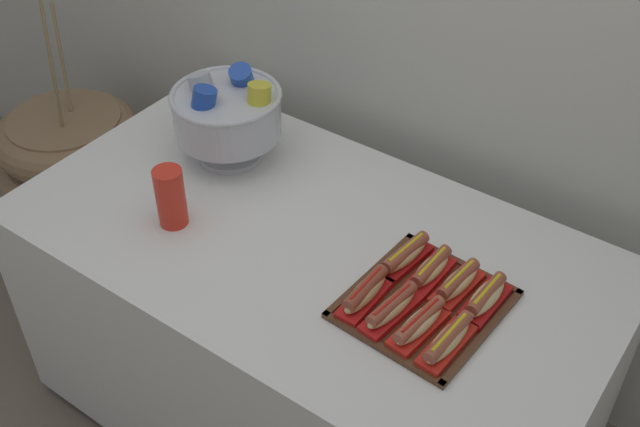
{
  "coord_description": "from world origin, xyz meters",
  "views": [
    {
      "loc": [
        0.89,
        -1.21,
        2.13
      ],
      "look_at": [
        0.01,
        0.04,
        0.84
      ],
      "focal_mm": 43.81,
      "sensor_mm": 36.0,
      "label": 1
    }
  ],
  "objects_px": {
    "hot_dog_6": "(458,283)",
    "hot_dog_7": "(485,298)",
    "hot_dog_3": "(448,341)",
    "hot_dog_5": "(431,270)",
    "hot_dog_2": "(419,324)",
    "hot_dog_4": "(405,256)",
    "hot_dog_1": "(392,308)",
    "punch_bowl": "(227,112)",
    "buffet_table": "(311,333)",
    "serving_tray": "(424,305)",
    "hot_dog_0": "(365,293)",
    "cup_stack": "(171,197)",
    "floor_vase": "(81,188)"
  },
  "relations": [
    {
      "from": "hot_dog_6",
      "to": "hot_dog_7",
      "type": "relative_size",
      "value": 1.02
    },
    {
      "from": "hot_dog_3",
      "to": "hot_dog_5",
      "type": "xyz_separation_m",
      "value": [
        -0.14,
        0.17,
        -0.0
      ]
    },
    {
      "from": "hot_dog_2",
      "to": "hot_dog_4",
      "type": "distance_m",
      "value": 0.22
    },
    {
      "from": "hot_dog_5",
      "to": "hot_dog_6",
      "type": "relative_size",
      "value": 0.92
    },
    {
      "from": "hot_dog_1",
      "to": "punch_bowl",
      "type": "height_order",
      "value": "punch_bowl"
    },
    {
      "from": "buffet_table",
      "to": "punch_bowl",
      "type": "height_order",
      "value": "punch_bowl"
    },
    {
      "from": "hot_dog_2",
      "to": "punch_bowl",
      "type": "relative_size",
      "value": 0.56
    },
    {
      "from": "serving_tray",
      "to": "hot_dog_0",
      "type": "relative_size",
      "value": 2.19
    },
    {
      "from": "hot_dog_1",
      "to": "cup_stack",
      "type": "relative_size",
      "value": 1.09
    },
    {
      "from": "floor_vase",
      "to": "punch_bowl",
      "type": "height_order",
      "value": "floor_vase"
    },
    {
      "from": "serving_tray",
      "to": "cup_stack",
      "type": "distance_m",
      "value": 0.7
    },
    {
      "from": "serving_tray",
      "to": "cup_stack",
      "type": "xyz_separation_m",
      "value": [
        -0.69,
        -0.12,
        0.08
      ]
    },
    {
      "from": "hot_dog_6",
      "to": "cup_stack",
      "type": "distance_m",
      "value": 0.76
    },
    {
      "from": "hot_dog_5",
      "to": "buffet_table",
      "type": "bearing_deg",
      "value": -171.77
    },
    {
      "from": "hot_dog_3",
      "to": "hot_dog_4",
      "type": "height_order",
      "value": "hot_dog_4"
    },
    {
      "from": "hot_dog_0",
      "to": "hot_dog_3",
      "type": "height_order",
      "value": "hot_dog_0"
    },
    {
      "from": "hot_dog_4",
      "to": "cup_stack",
      "type": "relative_size",
      "value": 1.05
    },
    {
      "from": "hot_dog_5",
      "to": "hot_dog_7",
      "type": "relative_size",
      "value": 0.94
    },
    {
      "from": "hot_dog_3",
      "to": "hot_dog_5",
      "type": "bearing_deg",
      "value": 128.81
    },
    {
      "from": "punch_bowl",
      "to": "cup_stack",
      "type": "height_order",
      "value": "punch_bowl"
    },
    {
      "from": "hot_dog_6",
      "to": "hot_dog_7",
      "type": "distance_m",
      "value": 0.08
    },
    {
      "from": "buffet_table",
      "to": "hot_dog_0",
      "type": "relative_size",
      "value": 9.15
    },
    {
      "from": "hot_dog_6",
      "to": "hot_dog_2",
      "type": "bearing_deg",
      "value": -93.46
    },
    {
      "from": "hot_dog_7",
      "to": "hot_dog_1",
      "type": "bearing_deg",
      "value": -135.74
    },
    {
      "from": "hot_dog_2",
      "to": "hot_dog_4",
      "type": "relative_size",
      "value": 1.0
    },
    {
      "from": "punch_bowl",
      "to": "floor_vase",
      "type": "bearing_deg",
      "value": 179.91
    },
    {
      "from": "cup_stack",
      "to": "hot_dog_4",
      "type": "bearing_deg",
      "value": 19.68
    },
    {
      "from": "hot_dog_1",
      "to": "hot_dog_6",
      "type": "distance_m",
      "value": 0.18
    },
    {
      "from": "hot_dog_1",
      "to": "cup_stack",
      "type": "height_order",
      "value": "cup_stack"
    },
    {
      "from": "floor_vase",
      "to": "buffet_table",
      "type": "bearing_deg",
      "value": -7.58
    },
    {
      "from": "hot_dog_4",
      "to": "hot_dog_6",
      "type": "bearing_deg",
      "value": -3.46
    },
    {
      "from": "hot_dog_3",
      "to": "hot_dog_4",
      "type": "xyz_separation_m",
      "value": [
        -0.21,
        0.18,
        0.0
      ]
    },
    {
      "from": "hot_dog_7",
      "to": "cup_stack",
      "type": "bearing_deg",
      "value": -166.43
    },
    {
      "from": "serving_tray",
      "to": "hot_dog_2",
      "type": "relative_size",
      "value": 2.13
    },
    {
      "from": "hot_dog_6",
      "to": "cup_stack",
      "type": "relative_size",
      "value": 1.0
    },
    {
      "from": "hot_dog_0",
      "to": "hot_dog_7",
      "type": "xyz_separation_m",
      "value": [
        0.23,
        0.15,
        -0.0
      ]
    },
    {
      "from": "floor_vase",
      "to": "hot_dog_3",
      "type": "xyz_separation_m",
      "value": [
        1.66,
        -0.29,
        0.52
      ]
    },
    {
      "from": "buffet_table",
      "to": "hot_dog_4",
      "type": "distance_m",
      "value": 0.48
    },
    {
      "from": "hot_dog_2",
      "to": "hot_dog_1",
      "type": "bearing_deg",
      "value": 176.54
    },
    {
      "from": "hot_dog_0",
      "to": "punch_bowl",
      "type": "xyz_separation_m",
      "value": [
        -0.64,
        0.27,
        0.11
      ]
    },
    {
      "from": "hot_dog_0",
      "to": "hot_dog_6",
      "type": "height_order",
      "value": "hot_dog_0"
    },
    {
      "from": "hot_dog_4",
      "to": "punch_bowl",
      "type": "distance_m",
      "value": 0.67
    },
    {
      "from": "serving_tray",
      "to": "hot_dog_6",
      "type": "bearing_deg",
      "value": 62.09
    },
    {
      "from": "floor_vase",
      "to": "hot_dog_7",
      "type": "relative_size",
      "value": 6.59
    },
    {
      "from": "hot_dog_3",
      "to": "hot_dog_2",
      "type": "bearing_deg",
      "value": 176.54
    },
    {
      "from": "cup_stack",
      "to": "hot_dog_2",
      "type": "bearing_deg",
      "value": 2.74
    },
    {
      "from": "serving_tray",
      "to": "hot_dog_4",
      "type": "xyz_separation_m",
      "value": [
        -0.11,
        0.09,
        0.03
      ]
    },
    {
      "from": "serving_tray",
      "to": "hot_dog_5",
      "type": "relative_size",
      "value": 2.44
    },
    {
      "from": "hot_dog_5",
      "to": "cup_stack",
      "type": "relative_size",
      "value": 0.92
    },
    {
      "from": "hot_dog_2",
      "to": "hot_dog_6",
      "type": "xyz_separation_m",
      "value": [
        0.01,
        0.16,
        0.0
      ]
    }
  ]
}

